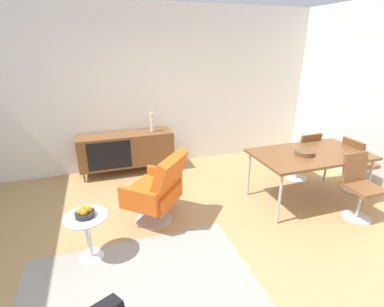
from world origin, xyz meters
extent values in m
plane|color=tan|center=(0.00, 0.00, 0.00)|extent=(8.32, 8.32, 0.00)
cube|color=white|center=(0.00, 2.60, 1.40)|extent=(6.80, 0.12, 2.80)
cube|color=brown|center=(-0.51, 2.30, 0.44)|extent=(1.60, 0.44, 0.56)
cube|color=black|center=(-0.81, 2.08, 0.44)|extent=(0.70, 0.01, 0.48)
cylinder|color=brown|center=(-1.25, 2.13, 0.08)|extent=(0.03, 0.03, 0.16)
cylinder|color=brown|center=(0.23, 2.13, 0.08)|extent=(0.03, 0.03, 0.16)
cylinder|color=brown|center=(-1.25, 2.47, 0.08)|extent=(0.03, 0.03, 0.16)
cylinder|color=brown|center=(0.23, 2.47, 0.08)|extent=(0.03, 0.03, 0.16)
cylinder|color=beige|center=(-0.04, 2.30, 0.89)|extent=(0.07, 0.07, 0.33)
cube|color=brown|center=(1.84, 0.52, 0.72)|extent=(1.60, 0.90, 0.04)
cylinder|color=#B7B7BC|center=(1.12, 0.13, 0.35)|extent=(0.04, 0.04, 0.70)
cylinder|color=#B7B7BC|center=(2.56, 0.13, 0.35)|extent=(0.04, 0.04, 0.70)
cylinder|color=#B7B7BC|center=(1.12, 0.91, 0.35)|extent=(0.04, 0.04, 0.70)
cylinder|color=#B7B7BC|center=(2.56, 0.91, 0.35)|extent=(0.04, 0.04, 0.70)
cylinder|color=brown|center=(1.72, 0.49, 0.77)|extent=(0.26, 0.26, 0.06)
cube|color=brown|center=(2.19, 1.14, 0.45)|extent=(0.41, 0.41, 0.05)
cube|color=brown|center=(2.20, 0.96, 0.67)|extent=(0.38, 0.10, 0.38)
cylinder|color=#B7B7BC|center=(2.19, 1.14, 0.21)|extent=(0.04, 0.04, 0.42)
cylinder|color=#B7B7BC|center=(2.19, 1.14, 0.01)|extent=(0.36, 0.36, 0.01)
cube|color=brown|center=(2.79, 0.52, 0.45)|extent=(0.40, 0.40, 0.05)
cube|color=brown|center=(2.61, 0.51, 0.67)|extent=(0.09, 0.38, 0.38)
cylinder|color=#B7B7BC|center=(2.79, 0.52, 0.21)|extent=(0.04, 0.04, 0.42)
cylinder|color=#B7B7BC|center=(2.79, 0.52, 0.01)|extent=(0.36, 0.36, 0.01)
cube|color=brown|center=(2.19, -0.10, 0.45)|extent=(0.41, 0.41, 0.05)
cube|color=brown|center=(2.19, 0.08, 0.67)|extent=(0.38, 0.09, 0.38)
cylinder|color=#B7B7BC|center=(2.19, -0.10, 0.21)|extent=(0.04, 0.04, 0.42)
cylinder|color=#B7B7BC|center=(2.19, -0.10, 0.01)|extent=(0.36, 0.36, 0.01)
cube|color=#D85919|center=(-0.36, 0.70, 0.38)|extent=(0.82, 0.82, 0.20)
cube|color=#D85919|center=(-0.18, 0.55, 0.69)|extent=(0.60, 0.63, 0.51)
cube|color=#D85919|center=(-0.15, 0.95, 0.46)|extent=(0.42, 0.37, 0.28)
cube|color=#D85919|center=(-0.58, 0.45, 0.46)|extent=(0.42, 0.37, 0.28)
cylinder|color=#B7B7BC|center=(-0.36, 0.70, 0.14)|extent=(0.06, 0.06, 0.28)
cylinder|color=#B7B7BC|center=(-0.36, 0.70, 0.01)|extent=(0.48, 0.48, 0.02)
cylinder|color=white|center=(-1.14, 0.22, 0.51)|extent=(0.44, 0.44, 0.02)
cylinder|color=white|center=(-1.14, 0.22, 0.25)|extent=(0.05, 0.05, 0.50)
cone|color=white|center=(-1.14, 0.22, 0.01)|extent=(0.32, 0.32, 0.02)
cylinder|color=#262628|center=(-1.14, 0.22, 0.55)|extent=(0.20, 0.20, 0.05)
sphere|color=orange|center=(-1.10, 0.23, 0.59)|extent=(0.07, 0.07, 0.07)
sphere|color=orange|center=(-1.15, 0.26, 0.59)|extent=(0.07, 0.07, 0.07)
sphere|color=orange|center=(-1.18, 0.21, 0.59)|extent=(0.07, 0.07, 0.07)
sphere|color=orange|center=(-1.15, 0.18, 0.59)|extent=(0.07, 0.07, 0.07)
cube|color=gray|center=(-0.70, -0.49, 0.00)|extent=(2.20, 1.70, 0.01)
camera|label=1|loc=(-0.88, -2.45, 2.16)|focal=26.50mm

